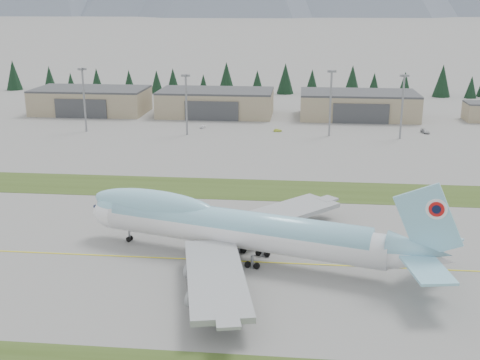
# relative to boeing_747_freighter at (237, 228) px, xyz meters

# --- Properties ---
(ground) EXTENTS (7000.00, 7000.00, 0.00)m
(ground) POSITION_rel_boeing_747_freighter_xyz_m (-9.97, -1.16, -6.25)
(ground) COLOR slate
(ground) RESTS_ON ground
(grass_strip_far) EXTENTS (400.00, 18.00, 0.08)m
(grass_strip_far) POSITION_rel_boeing_747_freighter_xyz_m (-9.97, 43.84, -6.25)
(grass_strip_far) COLOR #374C1B
(grass_strip_far) RESTS_ON ground
(taxiway_line_main) EXTENTS (400.00, 0.40, 0.02)m
(taxiway_line_main) POSITION_rel_boeing_747_freighter_xyz_m (-9.97, -1.16, -6.25)
(taxiway_line_main) COLOR yellow
(taxiway_line_main) RESTS_ON ground
(boeing_747_freighter) EXTENTS (71.98, 59.85, 18.97)m
(boeing_747_freighter) POSITION_rel_boeing_747_freighter_xyz_m (0.00, 0.00, 0.00)
(boeing_747_freighter) COLOR white
(boeing_747_freighter) RESTS_ON ground
(hangar_left) EXTENTS (48.00, 26.60, 10.80)m
(hangar_left) POSITION_rel_boeing_747_freighter_xyz_m (-79.97, 148.73, -0.87)
(hangar_left) COLOR gray
(hangar_left) RESTS_ON ground
(hangar_center) EXTENTS (48.00, 26.60, 10.80)m
(hangar_center) POSITION_rel_boeing_747_freighter_xyz_m (-24.97, 148.73, -0.87)
(hangar_center) COLOR gray
(hangar_center) RESTS_ON ground
(hangar_right) EXTENTS (48.00, 26.60, 10.80)m
(hangar_right) POSITION_rel_boeing_747_freighter_xyz_m (35.03, 148.73, -0.87)
(hangar_right) COLOR gray
(hangar_right) RESTS_ON ground
(floodlight_masts) EXTENTS (157.39, 9.61, 24.25)m
(floodlight_masts) POSITION_rel_boeing_747_freighter_xyz_m (-28.21, 108.76, 9.91)
(floodlight_masts) COLOR gray
(floodlight_masts) RESTS_ON ground
(service_vehicle_a) EXTENTS (1.93, 3.40, 1.09)m
(service_vehicle_a) POSITION_rel_boeing_747_freighter_xyz_m (-26.26, 120.50, -6.25)
(service_vehicle_a) COLOR white
(service_vehicle_a) RESTS_ON ground
(service_vehicle_b) EXTENTS (3.26, 1.47, 1.04)m
(service_vehicle_b) POSITION_rel_boeing_747_freighter_xyz_m (2.79, 116.89, -6.25)
(service_vehicle_b) COLOR #A3B82E
(service_vehicle_b) RESTS_ON ground
(service_vehicle_c) EXTENTS (3.22, 5.08, 1.37)m
(service_vehicle_c) POSITION_rel_boeing_747_freighter_xyz_m (57.23, 119.66, -6.25)
(service_vehicle_c) COLOR #9C9DA1
(service_vehicle_c) RESTS_ON ground
(conifer_belt) EXTENTS (274.63, 15.88, 16.69)m
(conifer_belt) POSITION_rel_boeing_747_freighter_xyz_m (-4.44, 211.06, 0.93)
(conifer_belt) COLOR black
(conifer_belt) RESTS_ON ground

